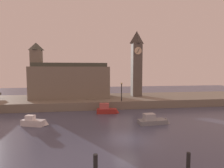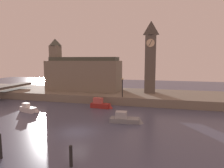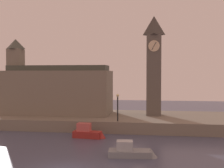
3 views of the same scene
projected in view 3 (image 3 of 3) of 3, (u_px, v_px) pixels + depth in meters
far_embankment at (106, 120)px, 41.00m from camera, size 70.00×12.00×1.50m
clock_tower at (154, 64)px, 40.53m from camera, size 2.29×2.33×14.37m
parliament_hall at (56, 90)px, 42.54m from camera, size 15.89×6.43×11.39m
streetlamp at (118, 104)px, 35.45m from camera, size 0.36×0.36×3.47m
boat_cruiser_grey at (135, 152)px, 25.29m from camera, size 4.65×1.88×1.58m
boat_dinghy_red at (89, 133)px, 32.80m from camera, size 3.95×1.56×1.73m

